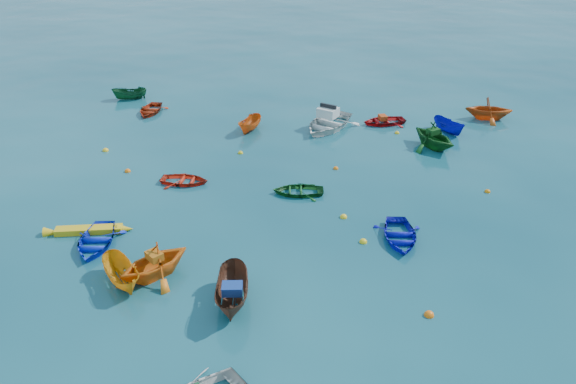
# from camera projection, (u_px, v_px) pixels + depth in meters

# --- Properties ---
(ground) EXTENTS (160.00, 160.00, 0.00)m
(ground) POSITION_uv_depth(u_px,v_px,m) (276.00, 255.00, 24.05)
(ground) COLOR #0A3949
(ground) RESTS_ON ground
(dinghy_blue_sw) EXTENTS (2.62, 3.40, 0.65)m
(dinghy_blue_sw) POSITION_uv_depth(u_px,v_px,m) (96.00, 245.00, 24.72)
(dinghy_blue_sw) COLOR #112BD4
(dinghy_blue_sw) RESTS_ON ground
(sampan_brown_mid) EXTENTS (1.60, 3.37, 1.26)m
(sampan_brown_mid) POSITION_uv_depth(u_px,v_px,m) (233.00, 303.00, 21.24)
(sampan_brown_mid) COLOR #57301F
(sampan_brown_mid) RESTS_ON ground
(dinghy_blue_se) EXTENTS (2.37, 3.18, 0.63)m
(dinghy_blue_se) POSITION_uv_depth(u_px,v_px,m) (399.00, 239.00, 25.13)
(dinghy_blue_se) COLOR #0E11B6
(dinghy_blue_se) RESTS_ON ground
(dinghy_orange_w) EXTENTS (3.97, 4.01, 1.60)m
(dinghy_orange_w) POSITION_uv_depth(u_px,v_px,m) (156.00, 276.00, 22.76)
(dinghy_orange_w) COLOR orange
(dinghy_orange_w) RESTS_ON ground
(sampan_yellow_mid) EXTENTS (2.58, 2.85, 1.09)m
(sampan_yellow_mid) POSITION_uv_depth(u_px,v_px,m) (124.00, 283.00, 22.32)
(sampan_yellow_mid) COLOR orange
(sampan_yellow_mid) RESTS_ON ground
(dinghy_green_e) EXTENTS (2.78, 2.10, 0.54)m
(dinghy_green_e) POSITION_uv_depth(u_px,v_px,m) (298.00, 193.00, 28.96)
(dinghy_green_e) COLOR #12501B
(dinghy_green_e) RESTS_ON ground
(dinghy_red_nw) EXTENTS (2.64, 1.93, 0.53)m
(dinghy_red_nw) POSITION_uv_depth(u_px,v_px,m) (185.00, 183.00, 29.98)
(dinghy_red_nw) COLOR red
(dinghy_red_nw) RESTS_ON ground
(sampan_orange_n) EXTENTS (1.65, 2.73, 0.99)m
(sampan_orange_n) POSITION_uv_depth(u_px,v_px,m) (250.00, 131.00, 36.52)
(sampan_orange_n) COLOR #D75B14
(sampan_orange_n) RESTS_ON ground
(dinghy_green_n) EXTENTS (4.11, 4.21, 1.69)m
(dinghy_green_n) POSITION_uv_depth(u_px,v_px,m) (432.00, 147.00, 34.14)
(dinghy_green_n) COLOR #13531A
(dinghy_green_n) RESTS_ON ground
(dinghy_red_ne) EXTENTS (3.37, 2.85, 0.60)m
(dinghy_red_ne) POSITION_uv_depth(u_px,v_px,m) (384.00, 124.00, 37.60)
(dinghy_red_ne) COLOR #AD0E10
(dinghy_red_ne) RESTS_ON ground
(sampan_blue_far) EXTENTS (2.24, 2.63, 0.98)m
(sampan_blue_far) POSITION_uv_depth(u_px,v_px,m) (448.00, 132.00, 36.29)
(sampan_blue_far) COLOR #0D0EA8
(sampan_blue_far) RESTS_ON ground
(dinghy_red_far) EXTENTS (2.12, 2.93, 0.60)m
(dinghy_red_far) POSITION_uv_depth(u_px,v_px,m) (150.00, 113.00, 39.47)
(dinghy_red_far) COLOR #B02A0E
(dinghy_red_far) RESTS_ON ground
(dinghy_orange_far) EXTENTS (3.21, 2.81, 1.62)m
(dinghy_orange_far) POSITION_uv_depth(u_px,v_px,m) (487.00, 119.00, 38.38)
(dinghy_orange_far) COLOR #C64C12
(dinghy_orange_far) RESTS_ON ground
(sampan_green_far) EXTENTS (2.68, 1.58, 0.98)m
(sampan_green_far) POSITION_uv_depth(u_px,v_px,m) (130.00, 99.00, 42.00)
(sampan_green_far) COLOR #114B26
(sampan_green_far) RESTS_ON ground
(kayak_yellow) EXTENTS (3.72, 1.22, 0.37)m
(kayak_yellow) POSITION_uv_depth(u_px,v_px,m) (89.00, 233.00, 25.64)
(kayak_yellow) COLOR gold
(kayak_yellow) RESTS_ON ground
(motorboat_white) EXTENTS (4.94, 5.52, 1.54)m
(motorboat_white) POSITION_uv_depth(u_px,v_px,m) (327.00, 128.00, 36.91)
(motorboat_white) COLOR silver
(motorboat_white) RESTS_ON ground
(tarp_blue_a) EXTENTS (0.82, 0.66, 0.37)m
(tarp_blue_a) POSITION_uv_depth(u_px,v_px,m) (232.00, 289.00, 20.72)
(tarp_blue_a) COLOR navy
(tarp_blue_a) RESTS_ON sampan_brown_mid
(tarp_orange_a) EXTENTS (0.84, 0.82, 0.32)m
(tarp_orange_a) POSITION_uv_depth(u_px,v_px,m) (154.00, 256.00, 22.33)
(tarp_orange_a) COLOR #B45D12
(tarp_orange_a) RESTS_ON dinghy_orange_w
(tarp_green_b) EXTENTS (0.87, 0.83, 0.33)m
(tarp_green_b) POSITION_uv_depth(u_px,v_px,m) (433.00, 131.00, 33.74)
(tarp_green_b) COLOR #104013
(tarp_green_b) RESTS_ON dinghy_green_n
(tarp_orange_b) EXTENTS (0.65, 0.75, 0.31)m
(tarp_orange_b) POSITION_uv_depth(u_px,v_px,m) (383.00, 117.00, 37.36)
(tarp_orange_b) COLOR #C03D13
(tarp_orange_b) RESTS_ON dinghy_red_ne
(buoy_ye_a) EXTENTS (0.35, 0.35, 0.35)m
(buoy_ye_a) POSITION_uv_depth(u_px,v_px,m) (343.00, 217.00, 26.82)
(buoy_ye_a) COLOR yellow
(buoy_ye_a) RESTS_ON ground
(buoy_or_b) EXTENTS (0.38, 0.38, 0.38)m
(buoy_or_b) POSITION_uv_depth(u_px,v_px,m) (429.00, 315.00, 20.64)
(buoy_or_b) COLOR orange
(buoy_or_b) RESTS_ON ground
(buoy_ye_b) EXTENTS (0.37, 0.37, 0.37)m
(buoy_ye_b) POSITION_uv_depth(u_px,v_px,m) (106.00, 151.00, 33.68)
(buoy_ye_b) COLOR yellow
(buoy_ye_b) RESTS_ON ground
(buoy_or_c) EXTENTS (0.34, 0.34, 0.34)m
(buoy_or_c) POSITION_uv_depth(u_px,v_px,m) (128.00, 172.00, 31.19)
(buoy_or_c) COLOR orange
(buoy_or_c) RESTS_ON ground
(buoy_ye_c) EXTENTS (0.35, 0.35, 0.35)m
(buoy_ye_c) POSITION_uv_depth(u_px,v_px,m) (363.00, 242.00, 24.94)
(buoy_ye_c) COLOR yellow
(buoy_ye_c) RESTS_ON ground
(buoy_or_d) EXTENTS (0.31, 0.31, 0.31)m
(buoy_or_d) POSITION_uv_depth(u_px,v_px,m) (487.00, 192.00, 29.08)
(buoy_or_d) COLOR orange
(buoy_or_d) RESTS_ON ground
(buoy_ye_d) EXTENTS (0.32, 0.32, 0.32)m
(buoy_ye_d) POSITION_uv_depth(u_px,v_px,m) (240.00, 153.00, 33.35)
(buoy_ye_d) COLOR gold
(buoy_ye_d) RESTS_ON ground
(buoy_or_e) EXTENTS (0.29, 0.29, 0.29)m
(buoy_or_e) POSITION_uv_depth(u_px,v_px,m) (336.00, 169.00, 31.50)
(buoy_or_e) COLOR orange
(buoy_or_e) RESTS_ON ground
(buoy_ye_e) EXTENTS (0.31, 0.31, 0.31)m
(buoy_ye_e) POSITION_uv_depth(u_px,v_px,m) (397.00, 133.00, 36.10)
(buoy_ye_e) COLOR yellow
(buoy_ye_e) RESTS_ON ground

